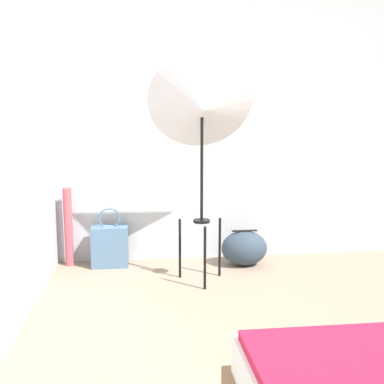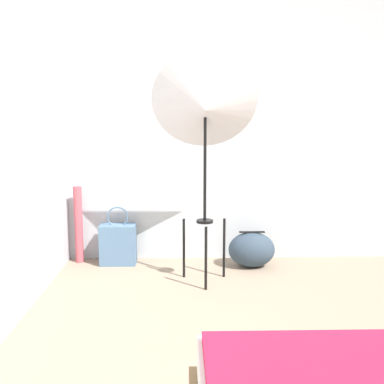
# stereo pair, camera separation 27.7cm
# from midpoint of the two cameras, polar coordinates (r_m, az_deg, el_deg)

# --- Properties ---
(wall_back) EXTENTS (8.00, 0.05, 2.60)m
(wall_back) POSITION_cam_midpoint_polar(r_m,az_deg,el_deg) (3.90, 2.90, 10.55)
(wall_back) COLOR #B7BCC1
(wall_back) RESTS_ON ground_plane
(photo_umbrella) EXTENTS (0.78, 0.51, 1.68)m
(photo_umbrella) POSITION_cam_midpoint_polar(r_m,az_deg,el_deg) (3.25, -1.21, 10.78)
(photo_umbrella) COLOR black
(photo_umbrella) RESTS_ON ground_plane
(tote_bag) EXTENTS (0.30, 0.17, 0.49)m
(tote_bag) POSITION_cam_midpoint_polar(r_m,az_deg,el_deg) (3.82, -12.45, -6.70)
(tote_bag) COLOR slate
(tote_bag) RESTS_ON ground_plane
(duffel_bag) EXTENTS (0.38, 0.29, 0.30)m
(duffel_bag) POSITION_cam_midpoint_polar(r_m,az_deg,el_deg) (3.78, 4.56, -7.14)
(duffel_bag) COLOR #2D3D4C
(duffel_bag) RESTS_ON ground_plane
(paper_roll) EXTENTS (0.07, 0.07, 0.65)m
(paper_roll) POSITION_cam_midpoint_polar(r_m,az_deg,el_deg) (3.89, -17.42, -4.30)
(paper_roll) COLOR #BC4C56
(paper_roll) RESTS_ON ground_plane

